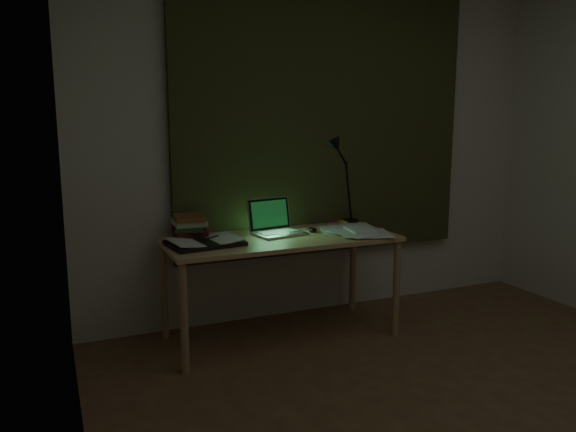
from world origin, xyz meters
The scene contains 12 objects.
wall_back centered at (0.00, 2.00, 1.25)m, with size 3.50×0.00×2.50m, color silver.
wall_left centered at (-1.75, 0.00, 1.25)m, with size 0.00×4.00×2.50m, color silver.
curtain centered at (0.00, 1.96, 1.45)m, with size 2.20×0.06×2.00m, color #35381C.
desk centered at (-0.49, 1.60, 0.33)m, with size 1.46×0.64×0.67m, color tan, non-canonical shape.
laptop centered at (-0.47, 1.67, 0.78)m, with size 0.31×0.35×0.22m, color silver, non-canonical shape.
open_textbook centered at (-0.99, 1.57, 0.68)m, with size 0.42×0.30×0.04m, color silver, non-canonical shape.
book_stack centered at (-1.02, 1.79, 0.74)m, with size 0.19×0.23×0.15m, color silver, non-canonical shape.
loose_papers centered at (-0.01, 1.54, 0.68)m, with size 0.35×0.37×0.02m, color white, non-canonical shape.
mouse centered at (-0.24, 1.65, 0.68)m, with size 0.05×0.08×0.03m, color black.
sticky_yellow centered at (0.12, 1.86, 0.67)m, with size 0.07×0.07×0.02m, color yellow.
sticky_pink centered at (0.00, 1.81, 0.67)m, with size 0.07×0.07×0.01m, color #DA5489.
desk_lamp centered at (0.16, 1.86, 0.96)m, with size 0.39×0.30×0.59m, color black, non-canonical shape.
Camera 1 is at (-1.82, -1.61, 1.42)m, focal length 35.00 mm.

